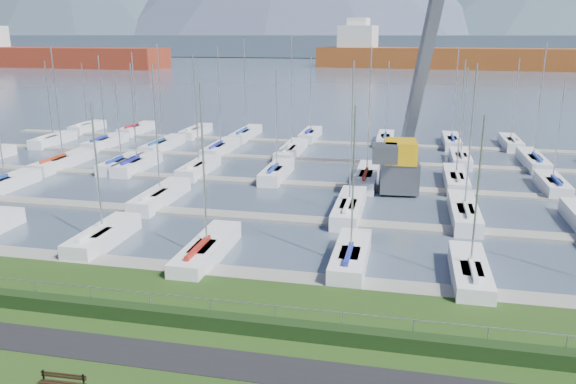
# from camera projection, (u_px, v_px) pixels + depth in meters

# --- Properties ---
(path) EXTENTS (160.00, 2.00, 0.04)m
(path) POSITION_uv_depth(u_px,v_px,m) (210.00, 362.00, 22.67)
(path) COLOR black
(path) RESTS_ON grass
(water) EXTENTS (800.00, 540.00, 0.20)m
(water) POSITION_uv_depth(u_px,v_px,m) (396.00, 62.00, 270.21)
(water) COLOR #445264
(hedge) EXTENTS (80.00, 0.70, 0.70)m
(hedge) POSITION_uv_depth(u_px,v_px,m) (230.00, 323.00, 25.02)
(hedge) COLOR black
(hedge) RESTS_ON grass
(fence) EXTENTS (80.00, 0.04, 0.04)m
(fence) POSITION_uv_depth(u_px,v_px,m) (232.00, 301.00, 25.17)
(fence) COLOR #93969B
(fence) RESTS_ON grass
(foothill) EXTENTS (900.00, 80.00, 12.00)m
(foothill) POSITION_uv_depth(u_px,v_px,m) (400.00, 46.00, 334.32)
(foothill) COLOR #435162
(foothill) RESTS_ON water
(docks) EXTENTS (90.00, 41.60, 0.25)m
(docks) POSITION_uv_depth(u_px,v_px,m) (321.00, 185.00, 50.01)
(docks) COLOR gray
(docks) RESTS_ON water
(bench_left) EXTENTS (1.82, 0.49, 0.85)m
(bench_left) POSITION_uv_depth(u_px,v_px,m) (62.00, 384.00, 20.51)
(bench_left) COLOR black
(bench_left) RESTS_ON grass
(crane) EXTENTS (6.00, 13.23, 22.35)m
(crane) POSITION_uv_depth(u_px,v_px,m) (407.00, 125.00, 47.43)
(crane) COLOR #5C5E64
(crane) RESTS_ON water
(cargo_ship_west) EXTENTS (97.35, 25.29, 21.50)m
(cargo_ship_west) POSITION_uv_depth(u_px,v_px,m) (44.00, 57.00, 228.69)
(cargo_ship_west) COLOR maroon
(cargo_ship_west) RESTS_ON water
(cargo_ship_mid) EXTENTS (102.36, 30.35, 21.50)m
(cargo_ship_mid) POSITION_uv_depth(u_px,v_px,m) (435.00, 58.00, 220.18)
(cargo_ship_mid) COLOR brown
(cargo_ship_mid) RESTS_ON water
(sailboat_fleet) EXTENTS (75.28, 48.82, 13.40)m
(sailboat_fleet) POSITION_uv_depth(u_px,v_px,m) (302.00, 118.00, 51.94)
(sailboat_fleet) COLOR navy
(sailboat_fleet) RESTS_ON water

